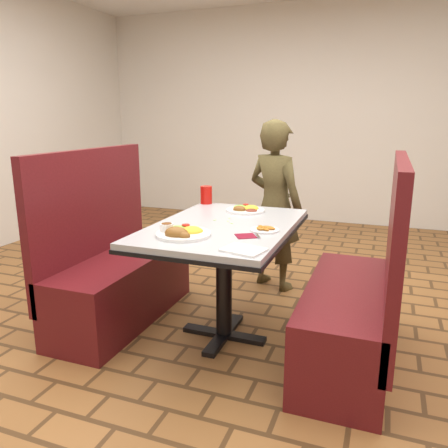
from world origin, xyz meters
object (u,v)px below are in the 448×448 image
at_px(plantain_plate, 265,229).
at_px(booth_bench_left, 116,273).
at_px(booth_bench_right, 356,308).
at_px(red_tumbler, 206,195).
at_px(dining_table, 224,239).
at_px(diner_person, 275,206).
at_px(near_dinner_plate, 182,230).
at_px(far_dinner_plate, 246,208).

bearing_deg(plantain_plate, booth_bench_left, 176.01).
relative_size(booth_bench_right, red_tumbler, 9.17).
height_order(plantain_plate, red_tumbler, red_tumbler).
distance_m(booth_bench_right, plantain_plate, 0.68).
relative_size(dining_table, red_tumbler, 9.26).
distance_m(diner_person, red_tumbler, 0.61).
relative_size(diner_person, plantain_plate, 8.34).
distance_m(near_dinner_plate, far_dinner_plate, 0.74).
bearing_deg(red_tumbler, dining_table, -57.90).
xyz_separation_m(diner_person, plantain_plate, (0.20, -1.05, 0.08)).
bearing_deg(diner_person, plantain_plate, 124.43).
distance_m(dining_table, booth_bench_left, 0.86).
bearing_deg(diner_person, booth_bench_left, 71.90).
height_order(diner_person, near_dinner_plate, diner_person).
bearing_deg(diner_person, dining_table, 109.32).
distance_m(far_dinner_plate, plantain_plate, 0.54).
bearing_deg(booth_bench_left, plantain_plate, -3.99).
distance_m(booth_bench_left, far_dinner_plate, 1.01).
bearing_deg(dining_table, red_tumbler, 122.10).
distance_m(diner_person, plantain_plate, 1.07).
distance_m(dining_table, diner_person, 0.98).
relative_size(booth_bench_right, plantain_plate, 7.33).
xyz_separation_m(booth_bench_left, booth_bench_right, (1.60, 0.00, 0.00)).
height_order(dining_table, booth_bench_right, booth_bench_right).
distance_m(dining_table, plantain_plate, 0.30).
bearing_deg(diner_person, red_tumbler, 68.29).
xyz_separation_m(diner_person, far_dinner_plate, (-0.06, -0.58, 0.09)).
height_order(booth_bench_left, booth_bench_right, same).
relative_size(dining_table, booth_bench_right, 1.01).
distance_m(booth_bench_left, near_dinner_plate, 0.88).
bearing_deg(plantain_plate, dining_table, 164.74).
bearing_deg(booth_bench_right, booth_bench_left, 180.00).
bearing_deg(booth_bench_left, near_dinner_plate, -26.20).
bearing_deg(booth_bench_left, dining_table, 0.00).
bearing_deg(far_dinner_plate, diner_person, 83.94).
bearing_deg(diner_person, far_dinner_plate, 107.57).
distance_m(booth_bench_right, diner_person, 1.27).
bearing_deg(far_dinner_plate, booth_bench_right, -26.73).
bearing_deg(dining_table, far_dinner_plate, 88.27).
xyz_separation_m(booth_bench_right, near_dinner_plate, (-0.92, -0.33, 0.45)).
bearing_deg(dining_table, plantain_plate, -15.26).
bearing_deg(red_tumbler, near_dinner_plate, -75.50).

